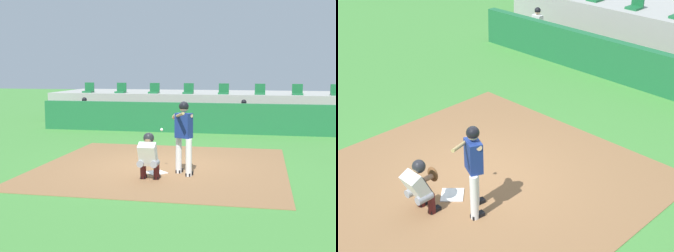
# 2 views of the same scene
# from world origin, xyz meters

# --- Properties ---
(ground_plane) EXTENTS (80.00, 80.00, 0.00)m
(ground_plane) POSITION_xyz_m (0.00, 0.00, 0.00)
(ground_plane) COLOR #428438
(dirt_infield) EXTENTS (6.40, 6.40, 0.01)m
(dirt_infield) POSITION_xyz_m (0.00, 0.00, 0.01)
(dirt_infield) COLOR olive
(dirt_infield) RESTS_ON ground
(home_plate) EXTENTS (0.62, 0.62, 0.02)m
(home_plate) POSITION_xyz_m (0.00, -0.80, 0.02)
(home_plate) COLOR white
(home_plate) RESTS_ON dirt_infield
(batter_at_plate) EXTENTS (0.58, 0.88, 1.80)m
(batter_at_plate) POSITION_xyz_m (0.69, -0.82, 1.04)
(batter_at_plate) COLOR silver
(batter_at_plate) RESTS_ON ground
(catcher_crouched) EXTENTS (0.48, 1.49, 1.13)m
(catcher_crouched) POSITION_xyz_m (-0.01, -1.51, 0.61)
(catcher_crouched) COLOR gray
(catcher_crouched) RESTS_ON ground
(dugout_wall) EXTENTS (13.00, 0.30, 1.20)m
(dugout_wall) POSITION_xyz_m (0.00, 6.50, 0.60)
(dugout_wall) COLOR #1E6638
(dugout_wall) RESTS_ON ground
(dugout_bench) EXTENTS (11.80, 0.44, 0.45)m
(dugout_bench) POSITION_xyz_m (0.00, 7.50, 0.23)
(dugout_bench) COLOR olive
(dugout_bench) RESTS_ON ground
(dugout_player_0) EXTENTS (0.49, 0.70, 1.30)m
(dugout_player_0) POSITION_xyz_m (-5.16, 7.34, 0.67)
(dugout_player_0) COLOR #939399
(dugout_player_0) RESTS_ON ground
(stadium_seat_2) EXTENTS (0.46, 0.46, 0.48)m
(stadium_seat_2) POSITION_xyz_m (-2.44, 9.38, 1.53)
(stadium_seat_2) COLOR #196033
(stadium_seat_2) RESTS_ON stands_platform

